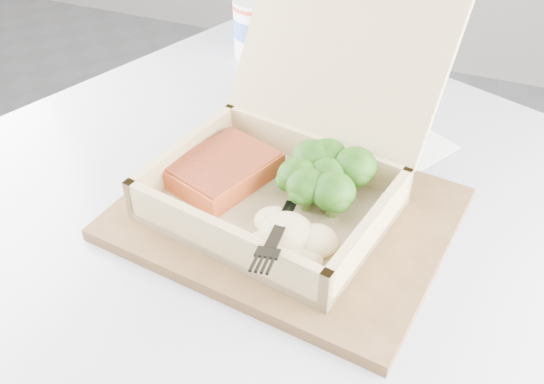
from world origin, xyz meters
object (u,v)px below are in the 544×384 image
at_px(takeout_container, 295,149).
at_px(serving_tray, 286,214).
at_px(paper_cup, 256,26).
at_px(cafe_table, 272,333).

bearing_deg(takeout_container, serving_tray, -70.55).
bearing_deg(paper_cup, takeout_container, -60.20).
height_order(cafe_table, serving_tray, serving_tray).
bearing_deg(cafe_table, serving_tray, 42.25).
xyz_separation_m(serving_tray, paper_cup, (-0.18, 0.34, 0.04)).
xyz_separation_m(cafe_table, takeout_container, (0.01, 0.05, 0.25)).
relative_size(cafe_table, takeout_container, 3.32).
relative_size(cafe_table, serving_tray, 3.19).
height_order(serving_tray, takeout_container, takeout_container).
distance_m(cafe_table, serving_tray, 0.20).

